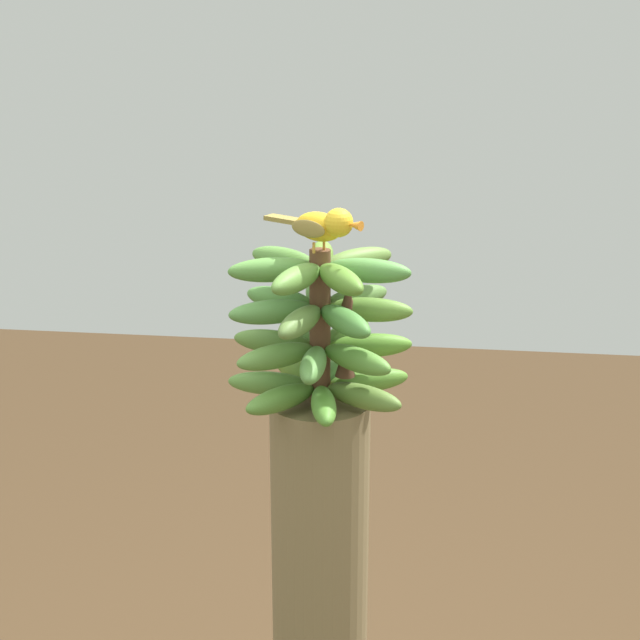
{
  "coord_description": "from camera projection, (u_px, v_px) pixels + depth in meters",
  "views": [
    {
      "loc": [
        1.67,
        0.21,
        1.98
      ],
      "look_at": [
        0.0,
        0.0,
        1.44
      ],
      "focal_mm": 56.8,
      "sensor_mm": 36.0,
      "label": 1
    }
  ],
  "objects": [
    {
      "name": "banana_bunch",
      "position": [
        320.0,
        328.0,
        1.78
      ],
      "size": [
        0.34,
        0.33,
        0.28
      ],
      "color": "brown",
      "rests_on": "banana_tree"
    },
    {
      "name": "perched_bird",
      "position": [
        324.0,
        225.0,
        1.7
      ],
      "size": [
        0.12,
        0.18,
        0.08
      ],
      "color": "#C68933",
      "rests_on": "banana_bunch"
    }
  ]
}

